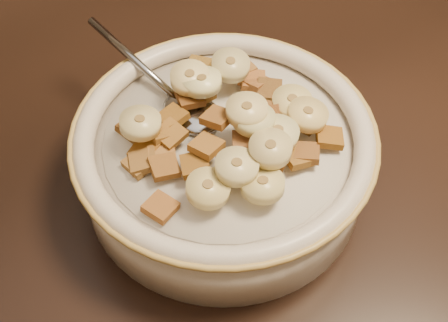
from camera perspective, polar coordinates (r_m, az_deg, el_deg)
name	(u,v)px	position (r m, az deg, el deg)	size (l,w,h in m)	color
table	(318,42)	(0.69, 8.62, 10.72)	(1.40, 0.90, 0.04)	black
cereal_bowl	(224,163)	(0.50, 0.00, -0.21)	(0.23, 0.23, 0.05)	silver
milk	(224,141)	(0.48, 0.00, 1.81)	(0.19, 0.19, 0.00)	beige
spoon	(192,113)	(0.50, -2.93, 4.40)	(0.04, 0.05, 0.01)	gray
cereal_square_0	(198,67)	(0.53, -2.42, 8.56)	(0.02, 0.02, 0.01)	#9D681F
cereal_square_1	(133,128)	(0.49, -8.31, 2.99)	(0.02, 0.02, 0.01)	brown
cereal_square_2	(231,164)	(0.45, 0.65, -0.26)	(0.02, 0.02, 0.01)	brown
cereal_square_3	(241,68)	(0.53, 1.56, 8.50)	(0.02, 0.02, 0.01)	olive
cereal_square_4	(246,142)	(0.46, 2.04, 1.72)	(0.02, 0.02, 0.01)	brown
cereal_square_5	(218,118)	(0.46, -0.60, 3.99)	(0.02, 0.02, 0.01)	#954E1C
cereal_square_6	(269,90)	(0.51, 4.16, 6.50)	(0.02, 0.02, 0.01)	brown
cereal_square_7	(190,98)	(0.49, -3.11, 5.81)	(0.02, 0.02, 0.01)	brown
cereal_square_8	(329,137)	(0.48, 9.62, 2.15)	(0.02, 0.02, 0.01)	brown
cereal_square_9	(145,150)	(0.47, -7.22, 1.00)	(0.02, 0.02, 0.01)	brown
cereal_square_10	(143,127)	(0.48, -7.40, 3.11)	(0.02, 0.02, 0.01)	#8F5917
cereal_square_11	(164,167)	(0.45, -5.48, -0.53)	(0.02, 0.02, 0.01)	brown
cereal_square_12	(306,153)	(0.46, 7.48, 0.73)	(0.02, 0.02, 0.01)	brown
cereal_square_13	(140,163)	(0.46, -7.72, -0.21)	(0.02, 0.02, 0.01)	olive
cereal_square_14	(160,207)	(0.44, -5.83, -4.21)	(0.02, 0.02, 0.01)	#9C5727
cereal_square_15	(143,161)	(0.46, -7.38, -0.03)	(0.02, 0.02, 0.01)	brown
cereal_square_16	(172,117)	(0.48, -4.76, 4.03)	(0.02, 0.02, 0.01)	#965C20
cereal_square_17	(162,157)	(0.46, -5.66, 0.39)	(0.02, 0.02, 0.01)	olive
cereal_square_18	(195,165)	(0.45, -2.66, -0.34)	(0.02, 0.02, 0.01)	brown
cereal_square_19	(247,171)	(0.45, 2.12, -0.88)	(0.02, 0.02, 0.01)	brown
cereal_square_20	(307,123)	(0.49, 7.58, 3.50)	(0.02, 0.02, 0.01)	brown
cereal_square_21	(206,146)	(0.45, -1.62, 1.39)	(0.02, 0.02, 0.01)	brown
cereal_square_22	(170,134)	(0.47, -4.94, 2.47)	(0.02, 0.02, 0.01)	olive
cereal_square_23	(275,156)	(0.46, 4.64, 0.48)	(0.02, 0.02, 0.01)	brown
cereal_square_24	(163,132)	(0.47, -5.59, 2.62)	(0.02, 0.02, 0.01)	#93601D
cereal_square_25	(199,94)	(0.50, -2.29, 6.11)	(0.02, 0.02, 0.01)	brown
cereal_square_26	(254,82)	(0.52, 2.79, 7.26)	(0.02, 0.02, 0.01)	brown
cereal_square_27	(253,80)	(0.52, 2.67, 7.40)	(0.02, 0.02, 0.01)	#9D5A21
cereal_square_28	(267,119)	(0.47, 3.97, 3.87)	(0.02, 0.02, 0.01)	brown
cereal_square_29	(260,112)	(0.48, 3.35, 4.48)	(0.02, 0.02, 0.01)	brown
cereal_square_30	(298,157)	(0.46, 6.75, 0.39)	(0.02, 0.02, 0.01)	brown
banana_slice_0	(263,184)	(0.43, 3.55, -2.15)	(0.03, 0.03, 0.01)	#F0DD92
banana_slice_1	(308,115)	(0.48, 7.66, 4.21)	(0.03, 0.03, 0.01)	#E3C26E
banana_slice_2	(231,65)	(0.50, 0.60, 8.75)	(0.03, 0.03, 0.01)	#D3BF7C
banana_slice_3	(278,133)	(0.46, 4.95, 2.52)	(0.03, 0.03, 0.01)	beige
banana_slice_4	(237,167)	(0.43, 1.18, -0.52)	(0.03, 0.03, 0.01)	beige
banana_slice_5	(140,123)	(0.47, -7.65, 3.45)	(0.03, 0.03, 0.01)	#D7CB80
banana_slice_6	(292,102)	(0.48, 6.23, 5.35)	(0.03, 0.03, 0.01)	#F0D17C
banana_slice_7	(202,82)	(0.49, -2.04, 7.23)	(0.03, 0.03, 0.01)	#FFF0A4
banana_slice_8	(190,78)	(0.49, -3.13, 7.60)	(0.03, 0.03, 0.01)	#FFDFA0
banana_slice_9	(254,119)	(0.46, 2.77, 3.83)	(0.03, 0.03, 0.01)	#FCEEA3
banana_slice_10	(247,110)	(0.46, 2.09, 4.66)	(0.03, 0.03, 0.01)	#EBCB73
banana_slice_11	(270,149)	(0.44, 4.26, 1.14)	(0.03, 0.03, 0.01)	#D5B976
banana_slice_12	(208,188)	(0.43, -1.47, -2.52)	(0.03, 0.03, 0.01)	#E2CC81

